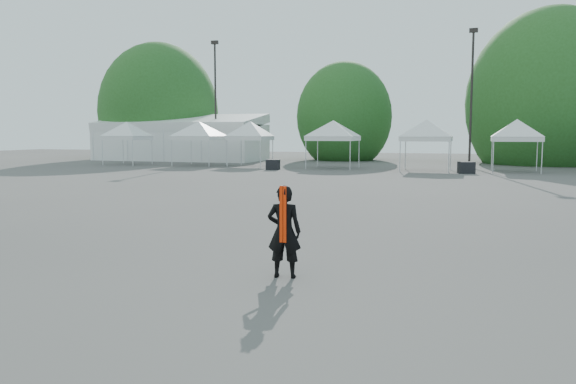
% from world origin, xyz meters
% --- Properties ---
extents(ground, '(120.00, 120.00, 0.00)m').
position_xyz_m(ground, '(0.00, 0.00, 0.00)').
color(ground, '#474442').
rests_on(ground, ground).
extents(marquee, '(15.00, 6.25, 4.23)m').
position_xyz_m(marquee, '(-22.00, 35.00, 1.97)').
color(marquee, white).
rests_on(marquee, ground).
extents(light_pole_west, '(0.60, 0.25, 10.30)m').
position_xyz_m(light_pole_west, '(-18.00, 34.00, 5.77)').
color(light_pole_west, black).
rests_on(light_pole_west, ground).
extents(light_pole_east, '(0.60, 0.25, 9.80)m').
position_xyz_m(light_pole_east, '(3.00, 32.00, 5.52)').
color(light_pole_east, black).
rests_on(light_pole_east, ground).
extents(tree_far_w, '(4.80, 4.80, 7.30)m').
position_xyz_m(tree_far_w, '(-26.00, 38.00, 4.54)').
color(tree_far_w, '#382314').
rests_on(tree_far_w, ground).
extents(tree_mid_w, '(4.16, 4.16, 6.33)m').
position_xyz_m(tree_mid_w, '(-8.00, 40.00, 3.93)').
color(tree_mid_w, '#382314').
rests_on(tree_mid_w, ground).
extents(tree_mid_e, '(5.12, 5.12, 7.79)m').
position_xyz_m(tree_mid_e, '(9.00, 39.00, 4.84)').
color(tree_mid_e, '#382314').
rests_on(tree_mid_e, ground).
extents(tent_a, '(4.07, 4.07, 3.88)m').
position_xyz_m(tent_a, '(-22.40, 27.28, 3.06)').
color(tent_a, silver).
rests_on(tent_a, ground).
extents(tent_b, '(4.59, 4.59, 3.88)m').
position_xyz_m(tent_b, '(-16.49, 27.93, 3.06)').
color(tent_b, silver).
rests_on(tent_b, ground).
extents(tent_c, '(3.96, 3.96, 3.88)m').
position_xyz_m(tent_c, '(-12.47, 28.24, 3.06)').
color(tent_c, silver).
rests_on(tent_c, ground).
extents(tent_d, '(4.62, 4.62, 3.88)m').
position_xyz_m(tent_d, '(-6.04, 27.71, 3.06)').
color(tent_d, silver).
rests_on(tent_d, ground).
extents(tent_e, '(4.50, 4.50, 3.88)m').
position_xyz_m(tent_e, '(0.32, 27.10, 3.06)').
color(tent_e, silver).
rests_on(tent_e, ground).
extents(tent_f, '(4.18, 4.18, 3.88)m').
position_xyz_m(tent_f, '(5.80, 27.67, 3.06)').
color(tent_f, silver).
rests_on(tent_f, ground).
extents(man, '(0.63, 0.46, 1.58)m').
position_xyz_m(man, '(0.21, -1.58, 0.79)').
color(man, black).
rests_on(man, ground).
extents(crate_west, '(0.99, 0.83, 0.69)m').
position_xyz_m(crate_west, '(-9.49, 24.90, 0.34)').
color(crate_west, black).
rests_on(crate_west, ground).
extents(crate_mid, '(1.09, 0.96, 0.72)m').
position_xyz_m(crate_mid, '(2.87, 25.33, 0.36)').
color(crate_mid, black).
rests_on(crate_mid, ground).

